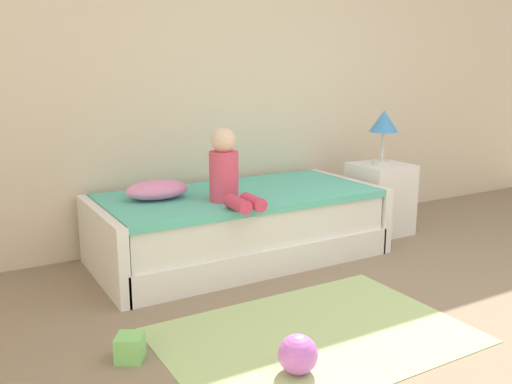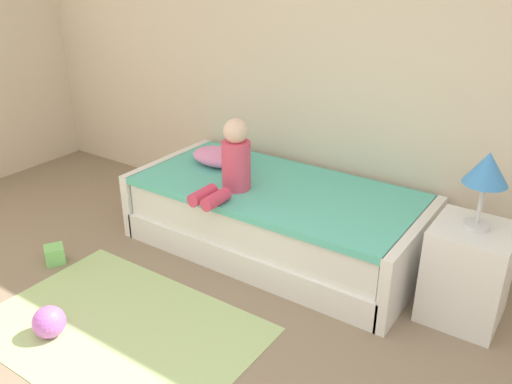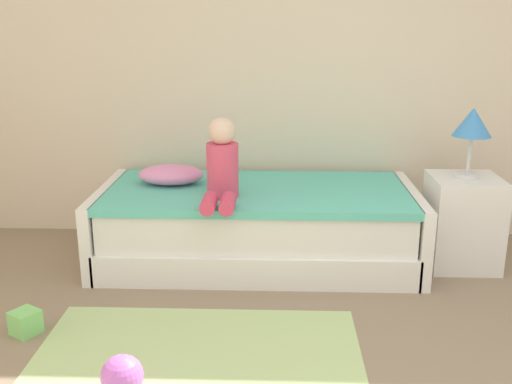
{
  "view_description": "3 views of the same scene",
  "coord_description": "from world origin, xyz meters",
  "px_view_note": "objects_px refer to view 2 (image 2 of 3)",
  "views": [
    {
      "loc": [
        -2.51,
        -1.45,
        1.38
      ],
      "look_at": [
        -0.65,
        1.75,
        0.55
      ],
      "focal_mm": 38.48,
      "sensor_mm": 36.0,
      "label": 1
    },
    {
      "loc": [
        1.16,
        -0.9,
        2.02
      ],
      "look_at": [
        -0.65,
        1.75,
        0.55
      ],
      "focal_mm": 37.24,
      "sensor_mm": 36.0,
      "label": 2
    },
    {
      "loc": [
        -0.52,
        -1.78,
        1.58
      ],
      "look_at": [
        -0.65,
        1.75,
        0.55
      ],
      "focal_mm": 41.77,
      "sensor_mm": 36.0,
      "label": 3
    }
  ],
  "objects_px": {
    "bed": "(275,218)",
    "table_lamp": "(487,172)",
    "child_figure": "(232,163)",
    "pillow": "(218,157)",
    "toy_ball": "(49,322)",
    "nightstand": "(467,273)",
    "toy_block": "(55,255)"
  },
  "relations": [
    {
      "from": "toy_ball",
      "to": "toy_block",
      "type": "xyz_separation_m",
      "value": [
        -0.64,
        0.51,
        -0.03
      ]
    },
    {
      "from": "nightstand",
      "to": "toy_block",
      "type": "bearing_deg",
      "value": -158.25
    },
    {
      "from": "bed",
      "to": "table_lamp",
      "type": "height_order",
      "value": "table_lamp"
    },
    {
      "from": "child_figure",
      "to": "pillow",
      "type": "xyz_separation_m",
      "value": [
        -0.38,
        0.33,
        -0.14
      ]
    },
    {
      "from": "child_figure",
      "to": "toy_ball",
      "type": "distance_m",
      "value": 1.5
    },
    {
      "from": "table_lamp",
      "to": "pillow",
      "type": "height_order",
      "value": "table_lamp"
    },
    {
      "from": "bed",
      "to": "toy_block",
      "type": "distance_m",
      "value": 1.58
    },
    {
      "from": "table_lamp",
      "to": "toy_ball",
      "type": "distance_m",
      "value": 2.56
    },
    {
      "from": "toy_ball",
      "to": "bed",
      "type": "bearing_deg",
      "value": 71.02
    },
    {
      "from": "toy_ball",
      "to": "nightstand",
      "type": "bearing_deg",
      "value": 38.76
    },
    {
      "from": "pillow",
      "to": "toy_block",
      "type": "distance_m",
      "value": 1.38
    },
    {
      "from": "bed",
      "to": "toy_ball",
      "type": "distance_m",
      "value": 1.65
    },
    {
      "from": "child_figure",
      "to": "table_lamp",
      "type": "bearing_deg",
      "value": 6.82
    },
    {
      "from": "nightstand",
      "to": "toy_block",
      "type": "relative_size",
      "value": 4.68
    },
    {
      "from": "table_lamp",
      "to": "toy_block",
      "type": "height_order",
      "value": "table_lamp"
    },
    {
      "from": "bed",
      "to": "child_figure",
      "type": "bearing_deg",
      "value": -132.85
    },
    {
      "from": "nightstand",
      "to": "table_lamp",
      "type": "relative_size",
      "value": 1.33
    },
    {
      "from": "pillow",
      "to": "toy_block",
      "type": "height_order",
      "value": "pillow"
    },
    {
      "from": "table_lamp",
      "to": "nightstand",
      "type": "bearing_deg",
      "value": 0.0
    },
    {
      "from": "toy_ball",
      "to": "toy_block",
      "type": "height_order",
      "value": "toy_ball"
    },
    {
      "from": "bed",
      "to": "table_lamp",
      "type": "bearing_deg",
      "value": -1.77
    },
    {
      "from": "child_figure",
      "to": "pillow",
      "type": "height_order",
      "value": "child_figure"
    },
    {
      "from": "table_lamp",
      "to": "child_figure",
      "type": "bearing_deg",
      "value": -173.18
    },
    {
      "from": "table_lamp",
      "to": "bed",
      "type": "bearing_deg",
      "value": 178.23
    },
    {
      "from": "toy_ball",
      "to": "child_figure",
      "type": "bearing_deg",
      "value": 76.32
    },
    {
      "from": "nightstand",
      "to": "table_lamp",
      "type": "xyz_separation_m",
      "value": [
        0.0,
        0.0,
        0.64
      ]
    },
    {
      "from": "bed",
      "to": "toy_block",
      "type": "bearing_deg",
      "value": -138.2
    },
    {
      "from": "table_lamp",
      "to": "child_figure",
      "type": "xyz_separation_m",
      "value": [
        -1.56,
        -0.19,
        -0.23
      ]
    },
    {
      "from": "bed",
      "to": "toy_block",
      "type": "height_order",
      "value": "bed"
    },
    {
      "from": "bed",
      "to": "toy_ball",
      "type": "xyz_separation_m",
      "value": [
        -0.53,
        -1.55,
        -0.15
      ]
    },
    {
      "from": "bed",
      "to": "pillow",
      "type": "height_order",
      "value": "pillow"
    },
    {
      "from": "pillow",
      "to": "toy_ball",
      "type": "xyz_separation_m",
      "value": [
        0.06,
        -1.65,
        -0.47
      ]
    }
  ]
}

